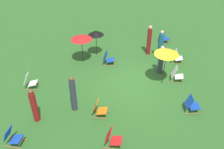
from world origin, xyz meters
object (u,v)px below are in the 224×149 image
(person_0, at_px, (73,94))
(deckchair_4, at_px, (176,57))
(deckchair_7, at_px, (176,75))
(person_1, at_px, (161,46))
(deckchair_5, at_px, (29,82))
(deckchair_3, at_px, (99,109))
(person_2, at_px, (149,40))
(deckchair_2, at_px, (12,137))
(deckchair_1, at_px, (112,138))
(deckchair_6, at_px, (163,38))
(person_3, at_px, (161,60))
(person_4, at_px, (34,106))
(deckchair_0, at_px, (108,59))
(deckchair_8, at_px, (192,105))
(umbrella_0, at_px, (96,33))
(umbrella_1, at_px, (167,52))
(umbrella_2, at_px, (81,37))

(person_0, bearing_deg, deckchair_4, -11.82)
(deckchair_7, relative_size, person_1, 0.46)
(deckchair_5, bearing_deg, deckchair_3, -118.51)
(person_2, bearing_deg, deckchair_2, 171.79)
(deckchair_1, height_order, deckchair_5, same)
(deckchair_7, height_order, person_0, person_0)
(deckchair_6, relative_size, deckchair_7, 0.98)
(person_3, xyz_separation_m, person_4, (-3.47, 6.14, 0.03))
(deckchair_4, bearing_deg, deckchair_2, 132.61)
(deckchair_2, distance_m, person_4, 1.49)
(deckchair_0, distance_m, deckchair_2, 6.93)
(deckchair_0, bearing_deg, deckchair_1, 179.55)
(deckchair_8, distance_m, person_1, 4.76)
(deckchair_5, relative_size, person_4, 0.48)
(deckchair_2, relative_size, person_1, 0.46)
(umbrella_0, bearing_deg, deckchair_0, -147.26)
(deckchair_3, bearing_deg, person_4, 105.44)
(deckchair_6, distance_m, deckchair_7, 4.38)
(deckchair_0, xyz_separation_m, deckchair_1, (-5.96, -0.03, 0.00))
(deckchair_2, height_order, deckchair_3, same)
(deckchair_5, bearing_deg, person_4, -157.79)
(person_3, bearing_deg, umbrella_1, -0.72)
(person_2, bearing_deg, deckchair_0, 148.38)
(deckchair_8, relative_size, umbrella_0, 0.50)
(deckchair_4, distance_m, person_1, 1.15)
(deckchair_8, distance_m, person_4, 6.98)
(deckchair_7, xyz_separation_m, person_1, (2.34, 0.45, 0.50))
(umbrella_1, bearing_deg, person_0, 112.14)
(deckchair_5, distance_m, umbrella_1, 7.10)
(umbrella_0, relative_size, person_3, 1.00)
(person_0, relative_size, person_4, 1.07)
(deckchair_1, relative_size, umbrella_0, 0.50)
(deckchair_8, xyz_separation_m, person_2, (5.26, 1.13, 0.58))
(deckchair_2, height_order, umbrella_1, umbrella_1)
(deckchair_6, height_order, person_4, person_4)
(deckchair_2, relative_size, umbrella_0, 0.51)
(umbrella_2, relative_size, person_3, 1.05)
(person_2, bearing_deg, person_4, 168.95)
(deckchair_3, xyz_separation_m, person_3, (3.27, -3.41, 0.42))
(person_0, xyz_separation_m, person_3, (2.82, -4.54, -0.10))
(deckchair_2, distance_m, deckchair_3, 3.68)
(deckchair_4, relative_size, person_2, 0.43)
(deckchair_0, distance_m, deckchair_4, 4.09)
(deckchair_5, bearing_deg, deckchair_0, -60.10)
(deckchair_5, relative_size, person_1, 0.45)
(umbrella_0, bearing_deg, deckchair_5, 132.99)
(deckchair_6, bearing_deg, deckchair_0, 115.82)
(deckchair_8, height_order, person_4, person_4)
(deckchair_0, relative_size, deckchair_8, 1.00)
(deckchair_5, bearing_deg, person_2, -61.68)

